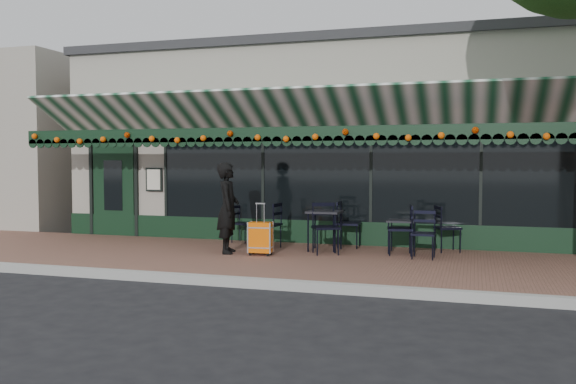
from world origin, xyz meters
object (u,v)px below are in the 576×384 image
(chair_a_front, at_px, (423,234))
(cafe_table_a, at_px, (402,223))
(chair_b_right, at_px, (349,224))
(chair_b_left, at_px, (268,225))
(chair_solo, at_px, (242,224))
(chair_a_right, at_px, (448,228))
(woman, at_px, (228,208))
(chair_b_front, at_px, (326,228))
(chair_a_left, at_px, (400,230))
(cafe_table_b, at_px, (325,215))
(suitcase, at_px, (260,238))

(chair_a_front, bearing_deg, cafe_table_a, 132.39)
(chair_b_right, bearing_deg, chair_b_left, 110.12)
(chair_solo, bearing_deg, chair_a_front, -95.17)
(chair_a_right, xyz_separation_m, chair_a_front, (-0.39, -1.00, -0.02))
(woman, xyz_separation_m, chair_b_front, (1.84, 0.44, -0.38))
(chair_b_front, bearing_deg, chair_a_left, -13.09)
(woman, height_order, chair_a_front, woman)
(cafe_table_a, relative_size, chair_b_front, 0.65)
(chair_b_front, xyz_separation_m, chair_solo, (-2.13, 1.05, -0.09))
(cafe_table_a, xyz_separation_m, chair_a_right, (0.85, 0.48, -0.12))
(chair_b_left, bearing_deg, cafe_table_b, 96.28)
(cafe_table_a, height_order, chair_a_right, chair_a_right)
(chair_a_left, relative_size, chair_b_left, 1.02)
(chair_a_right, bearing_deg, chair_a_left, 106.87)
(suitcase, bearing_deg, chair_b_front, 19.89)
(woman, relative_size, chair_a_left, 1.81)
(suitcase, height_order, chair_a_left, suitcase)
(chair_a_right, xyz_separation_m, chair_b_right, (-1.98, 0.02, 0.02))
(chair_a_front, xyz_separation_m, chair_b_right, (-1.59, 1.02, 0.04))
(cafe_table_a, bearing_deg, chair_b_right, 156.44)
(chair_b_left, bearing_deg, suitcase, 15.19)
(chair_a_left, distance_m, chair_b_left, 2.68)
(chair_a_right, bearing_deg, chair_b_front, 92.06)
(suitcase, bearing_deg, cafe_table_b, 37.63)
(cafe_table_b, distance_m, chair_b_left, 1.21)
(woman, relative_size, chair_solo, 2.14)
(cafe_table_a, relative_size, chair_b_right, 0.67)
(suitcase, xyz_separation_m, cafe_table_b, (1.03, 0.93, 0.39))
(chair_a_left, relative_size, chair_solo, 1.18)
(woman, bearing_deg, cafe_table_a, -89.73)
(cafe_table_b, xyz_separation_m, chair_b_left, (-1.18, -0.02, -0.24))
(chair_solo, bearing_deg, chair_b_right, -81.20)
(chair_solo, bearing_deg, suitcase, -138.28)
(chair_a_right, height_order, chair_b_front, chair_b_front)
(chair_a_left, distance_m, chair_b_right, 1.33)
(chair_a_left, xyz_separation_m, chair_a_right, (0.85, 0.69, -0.02))
(chair_solo, bearing_deg, chair_b_front, -106.61)
(chair_a_right, relative_size, chair_b_left, 0.97)
(chair_a_front, bearing_deg, chair_a_left, 146.84)
(woman, height_order, chair_b_left, woman)
(cafe_table_a, distance_m, chair_solo, 3.56)
(chair_a_right, bearing_deg, cafe_table_b, 81.98)
(chair_b_front, bearing_deg, suitcase, 178.72)
(chair_a_right, xyz_separation_m, chair_b_left, (-3.53, -0.60, 0.01))
(woman, bearing_deg, chair_a_right, -86.84)
(suitcase, bearing_deg, chair_b_left, 95.15)
(chair_a_front, bearing_deg, chair_b_right, 148.60)
(chair_b_front, bearing_deg, cafe_table_a, -5.23)
(cafe_table_a, height_order, chair_b_left, chair_b_left)
(suitcase, height_order, chair_a_right, suitcase)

